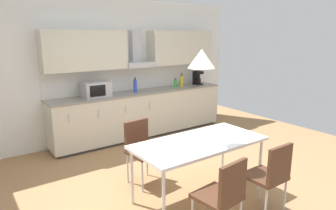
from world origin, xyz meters
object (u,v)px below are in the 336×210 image
object	(u,v)px
bottle_green	(175,84)
dining_table	(199,145)
microwave	(96,89)
chair_near_right	(271,172)
chair_far_left	(141,145)
pendant_lamp	(202,59)
bottle_yellow	(182,81)
chair_near_left	(224,192)
bottle_blue	(135,86)
coffee_maker	(197,78)

from	to	relation	value
bottle_green	dining_table	world-z (taller)	bottle_green
bottle_green	microwave	bearing A→B (deg)	178.99
chair_near_right	chair_far_left	bearing A→B (deg)	115.88
chair_near_right	pendant_lamp	size ratio (longest dim) A/B	2.72
pendant_lamp	chair_near_right	bearing A→B (deg)	-64.39
microwave	dining_table	xyz separation A→B (m)	(0.30, -2.49, -0.36)
bottle_yellow	dining_table	bearing A→B (deg)	-123.69
dining_table	pendant_lamp	size ratio (longest dim) A/B	5.17
chair_near_left	bottle_yellow	bearing A→B (deg)	58.20
chair_near_left	chair_far_left	size ratio (longest dim) A/B	1.00
microwave	bottle_green	size ratio (longest dim) A/B	2.40
microwave	bottle_green	world-z (taller)	microwave
bottle_yellow	chair_far_left	xyz separation A→B (m)	(-2.05, -1.73, -0.51)
bottle_blue	pendant_lamp	world-z (taller)	pendant_lamp
microwave	chair_near_left	xyz separation A→B (m)	(-0.07, -3.26, -0.53)
bottle_yellow	microwave	bearing A→B (deg)	-179.43
bottle_green	bottle_yellow	bearing A→B (deg)	13.83
coffee_maker	chair_near_right	size ratio (longest dim) A/B	0.34
chair_near_right	chair_far_left	world-z (taller)	same
coffee_maker	dining_table	size ratio (longest dim) A/B	0.18
microwave	bottle_green	bearing A→B (deg)	-1.01
dining_table	pendant_lamp	distance (m)	1.05
microwave	chair_near_right	size ratio (longest dim) A/B	0.55
chair_far_left	pendant_lamp	distance (m)	1.49
dining_table	pendant_lamp	bearing A→B (deg)	150.26
chair_near_right	chair_far_left	xyz separation A→B (m)	(-0.75, 1.55, 0.00)
coffee_maker	chair_near_right	distance (m)	3.77
bottle_green	chair_near_left	distance (m)	3.74
bottle_green	dining_table	bearing A→B (deg)	-120.81
bottle_green	chair_near_right	bearing A→B (deg)	-108.69
coffee_maker	dining_table	xyz separation A→B (m)	(-2.13, -2.51, -0.37)
coffee_maker	chair_far_left	xyz separation A→B (m)	(-2.51, -1.74, -0.53)
coffee_maker	chair_near_right	world-z (taller)	coffee_maker
bottle_green	pendant_lamp	distance (m)	2.96
chair_far_left	chair_near_right	bearing A→B (deg)	-64.12
bottle_yellow	bottle_green	world-z (taller)	bottle_yellow
bottle_blue	chair_near_right	distance (m)	3.30
dining_table	chair_near_left	bearing A→B (deg)	-115.13
microwave	chair_near_right	bearing A→B (deg)	-78.40
bottle_blue	coffee_maker	bearing A→B (deg)	1.24
bottle_blue	pendant_lamp	size ratio (longest dim) A/B	0.91
chair_near_right	dining_table	bearing A→B (deg)	115.61
bottle_yellow	pendant_lamp	bearing A→B (deg)	-123.69
bottle_blue	bottle_yellow	bearing A→B (deg)	1.39
bottle_yellow	chair_near_left	xyz separation A→B (m)	(-2.04, -3.28, -0.51)
bottle_green	chair_near_left	world-z (taller)	bottle_green
coffee_maker	chair_near_right	bearing A→B (deg)	-118.09
bottle_yellow	chair_far_left	world-z (taller)	bottle_yellow
chair_near_right	pendant_lamp	world-z (taller)	pendant_lamp
bottle_yellow	bottle_green	bearing A→B (deg)	-166.17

